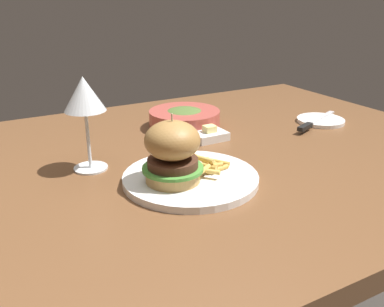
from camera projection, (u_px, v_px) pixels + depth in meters
name	position (u px, v px, depth m)	size (l,w,h in m)	color
dining_table	(195.00, 187.00, 0.98)	(1.34, 0.97, 0.74)	brown
main_plate	(191.00, 178.00, 0.82)	(0.26, 0.26, 0.01)	white
burger_sandwich	(173.00, 152.00, 0.77)	(0.11, 0.11, 0.13)	tan
fries_pile	(206.00, 165.00, 0.83)	(0.11, 0.10, 0.03)	gold
wine_glass	(84.00, 97.00, 0.83)	(0.08, 0.08, 0.19)	silver
bread_plate	(321.00, 120.00, 1.18)	(0.13, 0.13, 0.01)	white
table_knife	(313.00, 122.00, 1.14)	(0.21, 0.09, 0.01)	silver
butter_dish	(210.00, 135.00, 1.05)	(0.08, 0.06, 0.04)	white
soup_bowl	(184.00, 118.00, 1.13)	(0.19, 0.19, 0.05)	#B24C42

